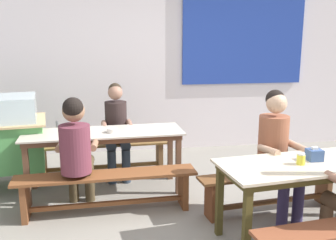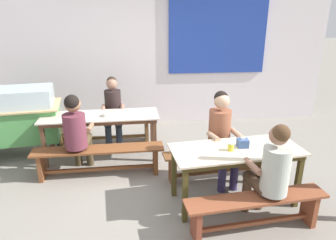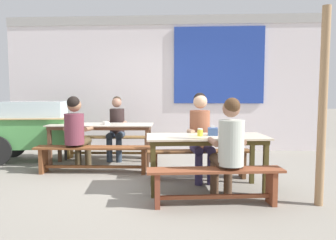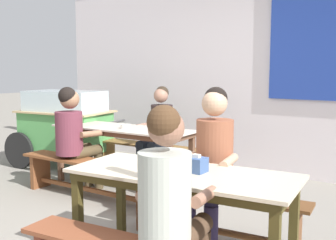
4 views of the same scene
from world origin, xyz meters
name	(u,v)px [view 2 (image 2 of 4)]	position (x,y,z in m)	size (l,w,h in m)	color
ground_plane	(165,186)	(0.00, 0.00, 0.00)	(40.00, 40.00, 0.00)	gray
backdrop_wall	(157,48)	(0.05, 2.68, 1.58)	(7.12, 0.23, 3.01)	white
dining_table_far	(100,120)	(-0.97, 0.99, 0.66)	(1.88, 0.68, 0.74)	beige
dining_table_near	(236,154)	(0.84, -0.42, 0.66)	(1.67, 0.86, 0.74)	beige
bench_far_back	(104,128)	(-1.00, 1.58, 0.29)	(1.79, 0.38, 0.43)	brown
bench_far_front	(99,157)	(-0.95, 0.39, 0.30)	(1.90, 0.39, 0.43)	brown
bench_near_back	(217,160)	(0.77, 0.17, 0.29)	(1.61, 0.45, 0.43)	brown
bench_near_front	(256,208)	(0.92, -1.01, 0.30)	(1.62, 0.48, 0.43)	brown
food_cart	(17,116)	(-2.35, 1.25, 0.67)	(1.75, 1.01, 1.14)	#4E994E
person_right_near_table	(221,133)	(0.79, 0.11, 0.74)	(0.47, 0.57, 1.31)	#342C53
person_center_facing	(113,108)	(-0.80, 1.51, 0.68)	(0.41, 0.56, 1.23)	#2A3645
person_left_back_turned	(76,130)	(-1.24, 0.45, 0.72)	(0.44, 0.57, 1.26)	#493C26
person_near_front	(271,170)	(1.08, -0.91, 0.71)	(0.46, 0.59, 1.27)	#4D3726
tissue_box	(243,143)	(0.93, -0.37, 0.80)	(0.13, 0.12, 0.13)	#3A568B
condiment_jar	(231,147)	(0.76, -0.46, 0.79)	(0.07, 0.07, 0.10)	yellow
soup_bowl	(106,115)	(-0.87, 0.93, 0.77)	(0.12, 0.12, 0.05)	silver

